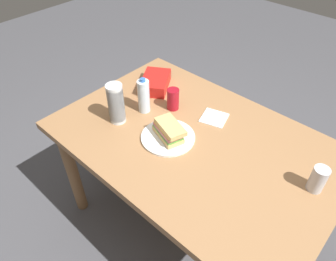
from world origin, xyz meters
TOP-DOWN VIEW (x-y plane):
  - ground_plane at (0.00, 0.00)m, footprint 8.00×8.00m
  - dining_table at (0.00, 0.00)m, footprint 1.40×0.94m
  - paper_plate at (-0.10, -0.08)m, footprint 0.27×0.27m
  - sandwich at (-0.10, -0.08)m, footprint 0.20×0.14m
  - soda_can_red at (-0.25, 0.11)m, footprint 0.07×0.07m
  - chip_bag at (-0.46, 0.20)m, footprint 0.25×0.27m
  - water_bottle_tall at (-0.35, -0.01)m, footprint 0.06×0.06m
  - plastic_cup_stack at (-0.39, -0.16)m, footprint 0.08×0.08m
  - soda_can_silver at (0.56, 0.10)m, footprint 0.07×0.07m
  - paper_napkin at (-0.02, 0.20)m, footprint 0.16×0.16m

SIDE VIEW (x-z plane):
  - ground_plane at x=0.00m, z-range 0.00..0.00m
  - dining_table at x=0.00m, z-range 0.28..1.03m
  - paper_napkin at x=-0.02m, z-range 0.75..0.76m
  - paper_plate at x=-0.10m, z-range 0.75..0.77m
  - chip_bag at x=-0.46m, z-range 0.75..0.82m
  - sandwich at x=-0.10m, z-range 0.76..0.85m
  - soda_can_red at x=-0.25m, z-range 0.75..0.88m
  - soda_can_silver at x=0.56m, z-range 0.75..0.88m
  - water_bottle_tall at x=-0.35m, z-range 0.75..0.95m
  - plastic_cup_stack at x=-0.39m, z-range 0.75..0.97m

